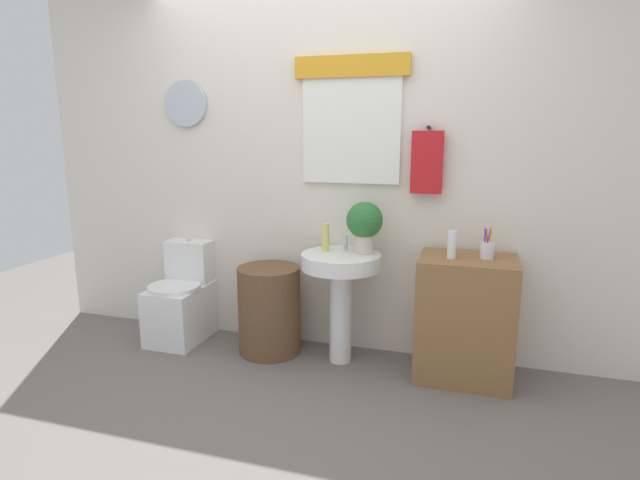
# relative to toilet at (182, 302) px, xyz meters

# --- Properties ---
(ground_plane) EXTENTS (8.00, 8.00, 0.00)m
(ground_plane) POSITION_rel_toilet_xyz_m (1.03, -0.88, -0.29)
(ground_plane) COLOR slate
(back_wall) EXTENTS (4.40, 0.18, 2.60)m
(back_wall) POSITION_rel_toilet_xyz_m (1.03, 0.27, 1.02)
(back_wall) COLOR silver
(back_wall) RESTS_ON ground_plane
(toilet) EXTENTS (0.38, 0.51, 0.75)m
(toilet) POSITION_rel_toilet_xyz_m (0.00, 0.00, 0.00)
(toilet) COLOR white
(toilet) RESTS_ON ground_plane
(laundry_hamper) EXTENTS (0.44, 0.44, 0.62)m
(laundry_hamper) POSITION_rel_toilet_xyz_m (0.72, -0.03, 0.02)
(laundry_hamper) COLOR brown
(laundry_hamper) RESTS_ON ground_plane
(pedestal_sink) EXTENTS (0.53, 0.53, 0.75)m
(pedestal_sink) POSITION_rel_toilet_xyz_m (1.24, -0.03, 0.29)
(pedestal_sink) COLOR white
(pedestal_sink) RESTS_ON ground_plane
(faucet) EXTENTS (0.03, 0.03, 0.10)m
(faucet) POSITION_rel_toilet_xyz_m (1.24, 0.09, 0.52)
(faucet) COLOR silver
(faucet) RESTS_ON pedestal_sink
(wooden_cabinet) EXTENTS (0.59, 0.44, 0.78)m
(wooden_cabinet) POSITION_rel_toilet_xyz_m (2.05, -0.03, 0.10)
(wooden_cabinet) COLOR olive
(wooden_cabinet) RESTS_ON ground_plane
(soap_bottle) EXTENTS (0.05, 0.05, 0.19)m
(soap_bottle) POSITION_rel_toilet_xyz_m (1.12, 0.02, 0.56)
(soap_bottle) COLOR #DBD166
(soap_bottle) RESTS_ON pedestal_sink
(potted_plant) EXTENTS (0.24, 0.24, 0.34)m
(potted_plant) POSITION_rel_toilet_xyz_m (1.38, 0.03, 0.67)
(potted_plant) COLOR beige
(potted_plant) RESTS_ON pedestal_sink
(lotion_bottle) EXTENTS (0.05, 0.05, 0.17)m
(lotion_bottle) POSITION_rel_toilet_xyz_m (1.94, -0.07, 0.58)
(lotion_bottle) COLOR white
(lotion_bottle) RESTS_ON wooden_cabinet
(toothbrush_cup) EXTENTS (0.08, 0.08, 0.19)m
(toothbrush_cup) POSITION_rel_toilet_xyz_m (2.15, -0.01, 0.55)
(toothbrush_cup) COLOR silver
(toothbrush_cup) RESTS_ON wooden_cabinet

